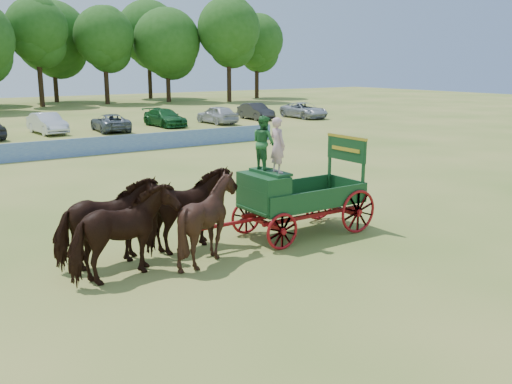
% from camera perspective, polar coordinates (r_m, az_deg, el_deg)
% --- Properties ---
extents(ground, '(160.00, 160.00, 0.00)m').
position_cam_1_polar(ground, '(19.39, 3.51, -3.08)').
color(ground, tan).
rests_on(ground, ground).
extents(horse_lead_left, '(2.97, 1.82, 2.34)m').
position_cam_1_polar(horse_lead_left, '(14.50, -13.08, -4.10)').
color(horse_lead_left, black).
rests_on(horse_lead_left, ground).
extents(horse_lead_right, '(2.85, 1.45, 2.34)m').
position_cam_1_polar(horse_lead_right, '(15.49, -14.57, -3.09)').
color(horse_lead_right, black).
rests_on(horse_lead_right, ground).
extents(horse_wheel_left, '(2.53, 2.36, 2.34)m').
position_cam_1_polar(horse_wheel_left, '(15.47, -4.78, -2.72)').
color(horse_wheel_left, black).
rests_on(horse_wheel_left, ground).
extents(horse_wheel_right, '(2.99, 1.87, 2.34)m').
position_cam_1_polar(horse_wheel_right, '(16.41, -6.67, -1.87)').
color(horse_wheel_right, black).
rests_on(horse_wheel_right, ground).
extents(farm_dray, '(6.00, 2.00, 3.77)m').
position_cam_1_polar(farm_dray, '(17.39, 2.71, 0.77)').
color(farm_dray, maroon).
rests_on(farm_dray, ground).
extents(sponsor_banner, '(26.00, 0.08, 1.05)m').
position_cam_1_polar(sponsor_banner, '(34.68, -16.40, 4.38)').
color(sponsor_banner, '#2047AE').
rests_on(sponsor_banner, ground).
extents(parked_cars, '(52.26, 7.29, 1.62)m').
position_cam_1_polar(parked_cars, '(45.85, -20.11, 6.37)').
color(parked_cars, silver).
rests_on(parked_cars, ground).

